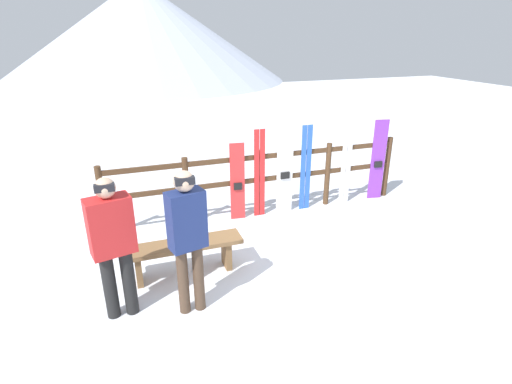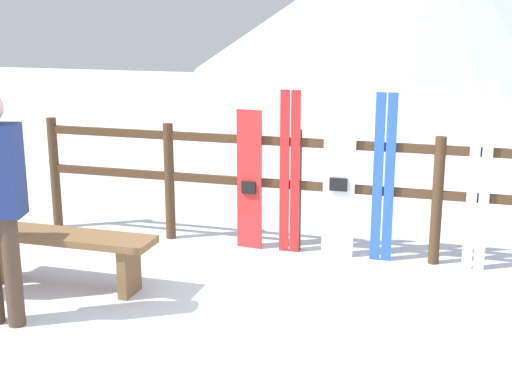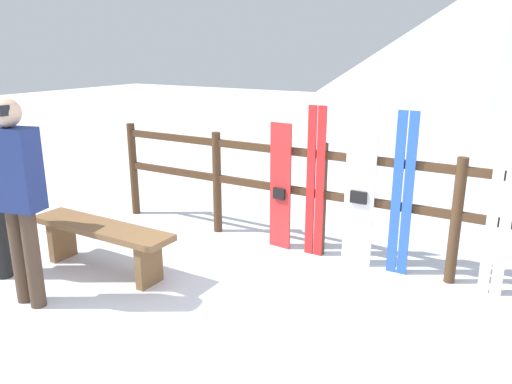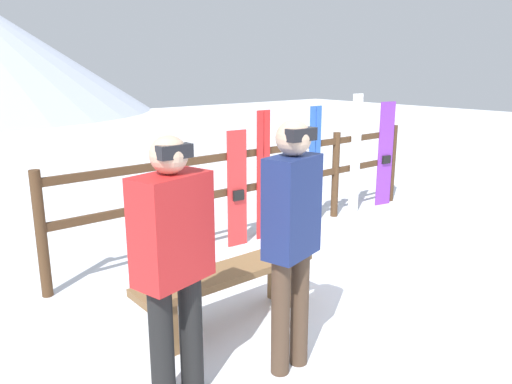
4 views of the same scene
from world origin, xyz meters
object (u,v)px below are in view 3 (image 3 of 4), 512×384
object	(u,v)px
bench	(101,236)
person_navy	(16,188)
ski_pair_white	(501,202)
ski_pair_red	(315,183)
snowboard_red	(280,187)
snowboard_white	(360,189)
ski_pair_blue	(402,195)

from	to	relation	value
bench	person_navy	world-z (taller)	person_navy
person_navy	ski_pair_white	bearing A→B (deg)	33.27
ski_pair_red	ski_pair_white	distance (m)	1.71
snowboard_red	ski_pair_red	distance (m)	0.41
snowboard_red	ski_pair_red	bearing A→B (deg)	0.51
snowboard_red	ski_pair_white	xyz separation A→B (m)	(2.11, 0.00, 0.17)
snowboard_red	snowboard_white	xyz separation A→B (m)	(0.87, 0.00, 0.10)
person_navy	snowboard_white	bearing A→B (deg)	46.16
snowboard_red	ski_pair_white	size ratio (longest dim) A/B	0.80
person_navy	snowboard_white	distance (m)	3.05
snowboard_white	ski_pair_blue	size ratio (longest dim) A/B	1.00
ski_pair_red	ski_pair_blue	world-z (taller)	ski_pair_blue
ski_pair_white	snowboard_white	bearing A→B (deg)	-179.85
snowboard_white	bench	bearing A→B (deg)	-145.56
person_navy	ski_pair_white	distance (m)	4.01
bench	ski_pair_blue	xyz separation A→B (m)	(2.48, 1.42, 0.43)
person_navy	ski_pair_blue	size ratio (longest dim) A/B	1.11
snowboard_red	bench	bearing A→B (deg)	-130.11
ski_pair_red	ski_pair_blue	bearing A→B (deg)	0.00
bench	ski_pair_red	size ratio (longest dim) A/B	1.01
bench	ski_pair_white	world-z (taller)	ski_pair_white
bench	ski_pair_red	world-z (taller)	ski_pair_red
person_navy	ski_pair_blue	bearing A→B (deg)	41.12
bench	person_navy	bearing A→B (deg)	-93.06
snowboard_white	ski_pair_red	bearing A→B (deg)	179.59
ski_pair_red	snowboard_white	size ratio (longest dim) A/B	1.00
person_navy	ski_pair_white	xyz separation A→B (m)	(3.35, 2.20, -0.18)
person_navy	snowboard_red	world-z (taller)	person_navy
bench	ski_pair_red	distance (m)	2.18
snowboard_red	snowboard_white	size ratio (longest dim) A/B	0.87
snowboard_white	ski_pair_blue	distance (m)	0.41
person_navy	ski_pair_red	world-z (taller)	person_navy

